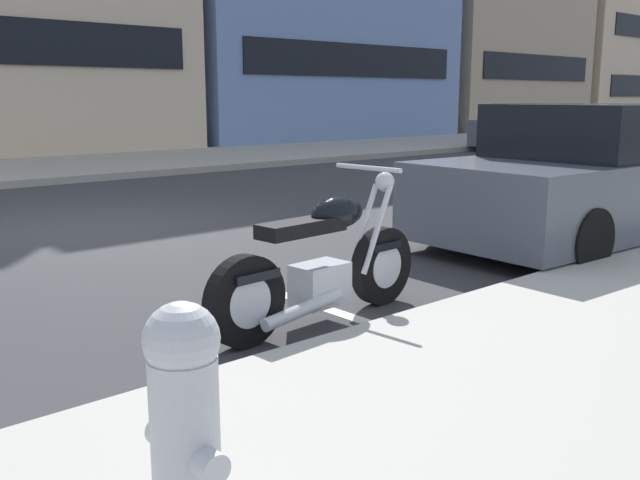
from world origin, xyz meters
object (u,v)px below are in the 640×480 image
Objects in this scene: fire_hydrant at (185,425)px; parked_car_far_down_curb at (595,178)px; car_opposite_curb at (530,128)px; parked_motorcycle at (322,266)px.

parked_car_far_down_curb is at bearing 17.65° from fire_hydrant.
car_opposite_curb is (11.79, 8.31, -0.04)m from parked_car_far_down_curb.
parked_car_far_down_curb is 6.88m from fire_hydrant.
fire_hydrant is at bearing 25.44° from car_opposite_curb.
car_opposite_curb reaches higher than fire_hydrant.
parked_motorcycle is 0.43× the size of parked_car_far_down_curb.
parked_motorcycle is 2.88m from fire_hydrant.
car_opposite_curb is 21.08m from fire_hydrant.
parked_motorcycle is at bearing -173.81° from parked_car_far_down_curb.
car_opposite_curb is 4.85× the size of fire_hydrant.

